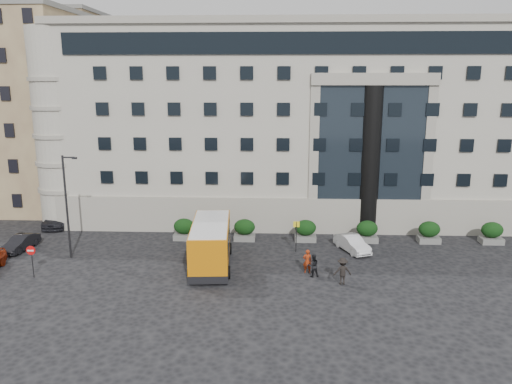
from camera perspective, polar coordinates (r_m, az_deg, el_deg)
ground at (r=35.86m, az=-4.05°, el=-9.41°), size 120.00×120.00×0.00m
civic_building at (r=55.18m, az=4.62°, el=8.10°), size 44.00×24.00×18.00m
entrance_column at (r=44.58m, az=12.87°, el=3.43°), size 1.80×1.80×13.00m
apartment_near at (r=59.94m, az=-25.63°, el=8.23°), size 14.00×14.00×20.00m
apartment_far at (r=77.41m, az=-21.49°, el=10.13°), size 13.00×13.00×22.00m
hedge_a at (r=43.39m, az=-8.20°, el=-4.19°), size 1.80×1.26×1.84m
hedge_b at (r=42.76m, az=-1.32°, el=-4.32°), size 1.80×1.26×1.84m
hedge_c at (r=42.75m, az=5.68°, el=-4.39°), size 1.80×1.26×1.84m
hedge_d at (r=43.37m, az=12.57°, el=-4.39°), size 1.80×1.26×1.84m
hedge_e at (r=44.59m, az=19.18°, el=-4.33°), size 1.80×1.26×1.84m
hedge_f at (r=46.37m, az=25.35°, el=-4.22°), size 1.80×1.26×1.84m
street_lamp at (r=40.34m, az=-20.78°, el=-1.17°), size 1.16×0.18×8.00m
bus_stop_sign at (r=39.80m, az=4.63°, el=-4.48°), size 0.50×0.08×2.52m
no_entry_sign at (r=38.02m, az=-24.28°, el=-6.59°), size 0.64×0.16×2.32m
minibus at (r=36.96m, az=-5.20°, el=-5.77°), size 3.36×7.98×3.26m
red_truck at (r=51.92m, az=-19.09°, el=-1.32°), size 3.37×5.68×2.87m
parked_car_b at (r=44.69m, az=-25.29°, el=-5.26°), size 1.72×3.84×1.22m
parked_car_c at (r=50.59m, az=-21.57°, el=-2.72°), size 2.67×5.36×1.50m
parked_car_d at (r=52.11m, az=-17.46°, el=-1.92°), size 2.81×5.75×1.57m
white_taxi at (r=40.88m, az=10.93°, el=-5.80°), size 2.76×4.14×1.29m
pedestrian_a at (r=35.96m, az=5.89°, el=-7.88°), size 0.66×0.45×1.75m
pedestrian_b at (r=35.39m, az=6.56°, el=-8.35°), size 0.91×0.78×1.64m
pedestrian_c at (r=34.39m, az=9.86°, el=-8.90°), size 1.27×0.82×1.87m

